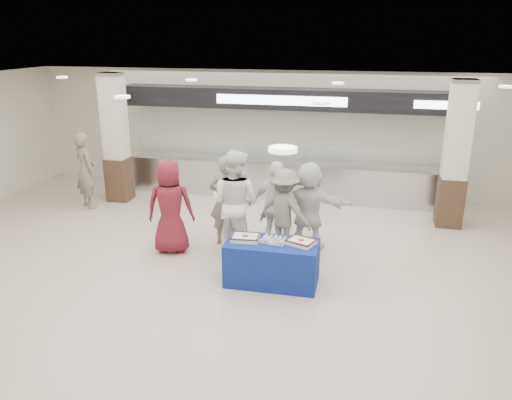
% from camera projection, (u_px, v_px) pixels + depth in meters
% --- Properties ---
extents(ground, '(14.00, 14.00, 0.00)m').
position_uv_depth(ground, '(222.00, 295.00, 8.19)').
color(ground, beige).
rests_on(ground, ground).
extents(serving_line, '(8.70, 0.85, 2.80)m').
position_uv_depth(serving_line, '(282.00, 153.00, 12.81)').
color(serving_line, silver).
rests_on(serving_line, ground).
extents(column_left, '(0.55, 0.55, 3.20)m').
position_uv_depth(column_left, '(116.00, 141.00, 12.45)').
color(column_left, '#392519').
rests_on(column_left, ground).
extents(column_right, '(0.55, 0.55, 3.20)m').
position_uv_depth(column_right, '(455.00, 158.00, 10.72)').
color(column_right, '#392519').
rests_on(column_right, ground).
extents(display_table, '(1.56, 0.80, 0.75)m').
position_uv_depth(display_table, '(272.00, 263.00, 8.48)').
color(display_table, navy).
rests_on(display_table, ground).
extents(sheet_cake_left, '(0.49, 0.39, 0.10)m').
position_uv_depth(sheet_cake_left, '(245.00, 237.00, 8.45)').
color(sheet_cake_left, white).
rests_on(sheet_cake_left, display_table).
extents(sheet_cake_right, '(0.52, 0.47, 0.09)m').
position_uv_depth(sheet_cake_right, '(301.00, 242.00, 8.28)').
color(sheet_cake_right, white).
rests_on(sheet_cake_right, display_table).
extents(cupcake_tray, '(0.46, 0.37, 0.07)m').
position_uv_depth(cupcake_tray, '(273.00, 240.00, 8.37)').
color(cupcake_tray, '#B9B9BE').
rests_on(cupcake_tray, display_table).
extents(civilian_maroon, '(1.01, 0.77, 1.84)m').
position_uv_depth(civilian_maroon, '(170.00, 207.00, 9.57)').
color(civilian_maroon, maroon).
rests_on(civilian_maroon, ground).
extents(soldier_a, '(0.74, 0.56, 1.83)m').
position_uv_depth(soldier_a, '(226.00, 200.00, 9.96)').
color(soldier_a, slate).
rests_on(soldier_a, ground).
extents(chef_tall, '(1.17, 1.01, 2.05)m').
position_uv_depth(chef_tall, '(235.00, 202.00, 9.48)').
color(chef_tall, white).
rests_on(chef_tall, ground).
extents(chef_short, '(1.14, 0.77, 1.79)m').
position_uv_depth(chef_short, '(276.00, 207.00, 9.66)').
color(chef_short, white).
rests_on(chef_short, ground).
extents(soldier_b, '(1.22, 0.91, 1.68)m').
position_uv_depth(soldier_b, '(284.00, 211.00, 9.56)').
color(soldier_b, slate).
rests_on(soldier_b, ground).
extents(civilian_white, '(1.67, 0.64, 1.77)m').
position_uv_depth(civilian_white, '(309.00, 206.00, 9.74)').
color(civilian_white, white).
rests_on(civilian_white, ground).
extents(soldier_bg, '(0.81, 0.76, 1.87)m').
position_uv_depth(soldier_bg, '(86.00, 170.00, 12.08)').
color(soldier_bg, slate).
rests_on(soldier_bg, ground).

